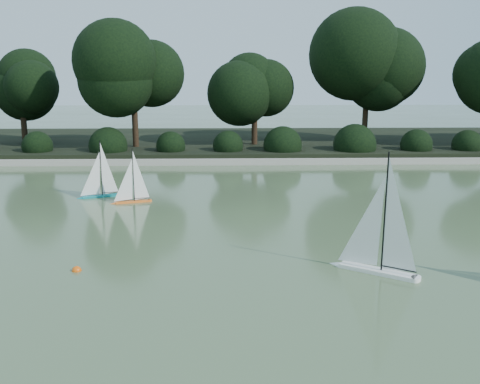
# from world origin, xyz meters

# --- Properties ---
(ground) EXTENTS (80.00, 80.00, 0.00)m
(ground) POSITION_xyz_m (0.00, 0.00, 0.00)
(ground) COLOR #3C5131
(ground) RESTS_ON ground
(pond_coping) EXTENTS (40.00, 0.35, 0.18)m
(pond_coping) POSITION_xyz_m (0.00, 9.00, 0.09)
(pond_coping) COLOR gray
(pond_coping) RESTS_ON ground
(far_bank) EXTENTS (40.00, 8.00, 0.30)m
(far_bank) POSITION_xyz_m (0.00, 13.00, 0.15)
(far_bank) COLOR black
(far_bank) RESTS_ON ground
(tree_line) EXTENTS (26.31, 3.93, 4.39)m
(tree_line) POSITION_xyz_m (1.23, 11.44, 2.64)
(tree_line) COLOR black
(tree_line) RESTS_ON ground
(shrub_hedge) EXTENTS (29.10, 1.10, 1.10)m
(shrub_hedge) POSITION_xyz_m (0.00, 9.90, 0.45)
(shrub_hedge) COLOR black
(shrub_hedge) RESTS_ON ground
(sailboat_white_a) EXTENTS (1.18, 0.88, 1.80)m
(sailboat_white_a) POSITION_xyz_m (2.03, -0.02, 0.28)
(sailboat_white_a) COLOR white
(sailboat_white_a) RESTS_ON ground
(sailboat_orange) EXTENTS (0.89, 0.39, 1.23)m
(sailboat_orange) POSITION_xyz_m (-2.04, 4.14, 0.19)
(sailboat_orange) COLOR orange
(sailboat_orange) RESTS_ON ground
(sailboat_teal) EXTENTS (0.97, 0.47, 1.35)m
(sailboat_teal) POSITION_xyz_m (-2.85, 4.68, 0.21)
(sailboat_teal) COLOR #117E85
(sailboat_teal) RESTS_ON ground
(race_buoy) EXTENTS (0.13, 0.13, 0.13)m
(race_buoy) POSITION_xyz_m (-2.07, 0.11, 0.00)
(race_buoy) COLOR #E5550C
(race_buoy) RESTS_ON ground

